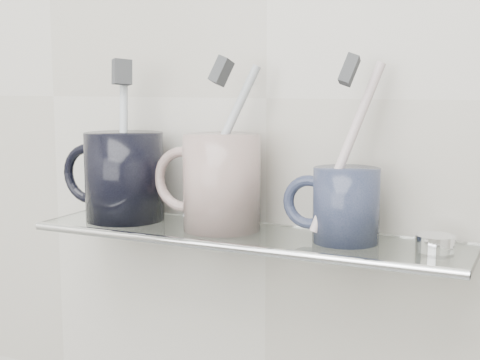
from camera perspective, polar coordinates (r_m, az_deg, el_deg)
The scene contains 18 objects.
wall_back at distance 0.80m, azimuth 2.27°, elevation 6.99°, with size 2.50×2.50×0.00m, color beige.
shelf_glass at distance 0.76m, azimuth 0.38°, elevation -4.80°, with size 0.50×0.12×0.01m, color silver.
shelf_rail at distance 0.71m, azimuth -1.51°, elevation -5.72°, with size 0.01×0.01×0.50m, color silver.
bracket_left at distance 0.91m, azimuth -10.54°, elevation -3.52°, with size 0.02×0.02×0.03m, color silver.
bracket_right at distance 0.75m, azimuth 16.81°, elevation -6.21°, with size 0.02×0.02×0.03m, color silver.
mug_left at distance 0.83m, azimuth -9.82°, elevation 0.31°, with size 0.10×0.10×0.11m, color black.
mug_left_handle at distance 0.87m, azimuth -12.78°, elevation 0.51°, with size 0.08×0.08×0.01m, color black.
toothbrush_left at distance 0.83m, azimuth -9.90°, elevation 3.53°, with size 0.01×0.01×0.19m, color silver.
bristles_left at distance 0.83m, azimuth -10.04°, elevation 9.06°, with size 0.01×0.02×0.03m, color #3A3D40.
mug_center at distance 0.77m, azimuth -1.57°, elevation -0.19°, with size 0.09×0.09×0.11m, color silver.
mug_center_handle at distance 0.79m, azimuth -4.85°, elevation 0.04°, with size 0.08×0.08×0.01m, color silver.
toothbrush_center at distance 0.76m, azimuth -1.58°, elevation 3.24°, with size 0.01×0.01×0.19m, color #9BA7AD.
bristles_center at distance 0.76m, azimuth -1.61°, elevation 9.27°, with size 0.01×0.02×0.03m, color #3A3D40.
mug_right at distance 0.72m, azimuth 9.04°, elevation -2.13°, with size 0.07×0.07×0.08m, color #1B233A.
mug_right_handle at distance 0.73m, azimuth 5.92°, elevation -1.90°, with size 0.06×0.06×0.01m, color #1B233A.
toothbrush_right at distance 0.71m, azimuth 9.16°, elevation 2.76°, with size 0.01×0.01×0.19m, color beige.
bristles_right at distance 0.70m, azimuth 9.31°, elevation 9.25°, with size 0.01×0.02×0.03m, color #3A3D40.
chrome_cap at distance 0.70m, azimuth 16.32°, elevation -5.18°, with size 0.04×0.04×0.02m, color silver.
Camera 1 is at (0.31, 0.37, 1.27)m, focal length 50.00 mm.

